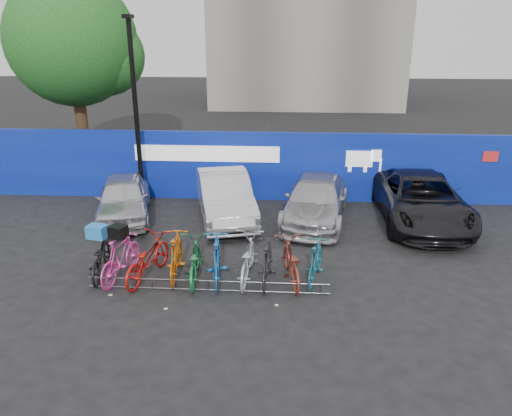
# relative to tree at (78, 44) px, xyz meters

# --- Properties ---
(ground) EXTENTS (100.00, 100.00, 0.00)m
(ground) POSITION_rel_tree_xyz_m (6.77, -10.06, -5.07)
(ground) COLOR black
(ground) RESTS_ON ground
(hoarding) EXTENTS (22.00, 0.18, 2.40)m
(hoarding) POSITION_rel_tree_xyz_m (6.78, -4.06, -3.86)
(hoarding) COLOR #0A178F
(hoarding) RESTS_ON ground
(tree) EXTENTS (5.40, 5.20, 7.80)m
(tree) POSITION_rel_tree_xyz_m (0.00, 0.00, 0.00)
(tree) COLOR #382314
(tree) RESTS_ON ground
(lamppost) EXTENTS (0.25, 0.50, 6.11)m
(lamppost) POSITION_rel_tree_xyz_m (3.57, -4.66, -1.80)
(lamppost) COLOR black
(lamppost) RESTS_ON ground
(bike_rack) EXTENTS (5.60, 0.03, 0.30)m
(bike_rack) POSITION_rel_tree_xyz_m (6.77, -10.66, -4.91)
(bike_rack) COLOR #595B60
(bike_rack) RESTS_ON ground
(car_0) EXTENTS (2.49, 4.17, 1.33)m
(car_0) POSITION_rel_tree_xyz_m (3.39, -6.11, -4.40)
(car_0) COLOR silver
(car_0) RESTS_ON ground
(car_1) EXTENTS (2.57, 4.64, 1.45)m
(car_1) POSITION_rel_tree_xyz_m (6.59, -5.90, -4.34)
(car_1) COLOR silver
(car_1) RESTS_ON ground
(car_2) EXTENTS (2.52, 4.74, 1.31)m
(car_2) POSITION_rel_tree_xyz_m (9.47, -5.87, -4.42)
(car_2) COLOR #ACACB1
(car_2) RESTS_ON ground
(car_3) EXTENTS (2.49, 5.30, 1.47)m
(car_3) POSITION_rel_tree_xyz_m (12.70, -5.86, -4.34)
(car_3) COLOR black
(car_3) RESTS_ON ground
(bike_0) EXTENTS (0.93, 1.95, 0.98)m
(bike_0) POSITION_rel_tree_xyz_m (4.03, -9.97, -4.58)
(bike_0) COLOR black
(bike_0) RESTS_ON ground
(bike_1) EXTENTS (0.90, 1.91, 1.11)m
(bike_1) POSITION_rel_tree_xyz_m (4.61, -10.15, -4.51)
(bike_1) COLOR #ED39A6
(bike_1) RESTS_ON ground
(bike_2) EXTENTS (1.18, 2.13, 1.06)m
(bike_2) POSITION_rel_tree_xyz_m (5.24, -10.10, -4.54)
(bike_2) COLOR #AE150E
(bike_2) RESTS_ON ground
(bike_3) EXTENTS (0.66, 1.89, 1.11)m
(bike_3) POSITION_rel_tree_xyz_m (5.91, -9.97, -4.51)
(bike_3) COLOR #D1610D
(bike_3) RESTS_ON ground
(bike_4) EXTENTS (0.83, 1.95, 1.00)m
(bike_4) POSITION_rel_tree_xyz_m (6.37, -10.09, -4.57)
(bike_4) COLOR #1D733A
(bike_4) RESTS_ON ground
(bike_5) EXTENTS (0.76, 1.95, 1.14)m
(bike_5) POSITION_rel_tree_xyz_m (6.93, -10.14, -4.50)
(bike_5) COLOR blue
(bike_5) RESTS_ON ground
(bike_6) EXTENTS (0.81, 2.03, 1.05)m
(bike_6) POSITION_rel_tree_xyz_m (7.63, -9.96, -4.54)
(bike_6) COLOR #A8ACAF
(bike_6) RESTS_ON ground
(bike_7) EXTENTS (0.60, 1.77, 1.05)m
(bike_7) POSITION_rel_tree_xyz_m (8.12, -10.14, -4.55)
(bike_7) COLOR #232326
(bike_7) RESTS_ON ground
(bike_8) EXTENTS (0.98, 1.99, 1.00)m
(bike_8) POSITION_rel_tree_xyz_m (8.68, -10.01, -4.57)
(bike_8) COLOR maroon
(bike_8) RESTS_ON ground
(bike_9) EXTENTS (0.85, 1.73, 1.00)m
(bike_9) POSITION_rel_tree_xyz_m (9.27, -9.96, -4.57)
(bike_9) COLOR #1A5E70
(bike_9) RESTS_ON ground
(cargo_crate) EXTENTS (0.50, 0.42, 0.32)m
(cargo_crate) POSITION_rel_tree_xyz_m (4.03, -9.97, -3.93)
(cargo_crate) COLOR blue
(cargo_crate) RESTS_ON bike_0
(cargo_topcase) EXTENTS (0.46, 0.43, 0.27)m
(cargo_topcase) POSITION_rel_tree_xyz_m (4.61, -10.15, -3.83)
(cargo_topcase) COLOR black
(cargo_topcase) RESTS_ON bike_1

